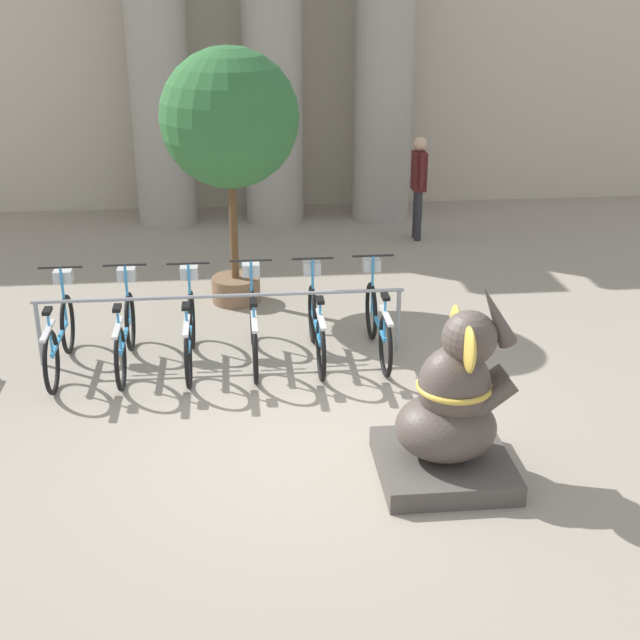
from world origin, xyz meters
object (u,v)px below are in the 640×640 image
bicycle_0 (60,335)px  bicycle_1 (125,332)px  bicycle_2 (190,331)px  bicycle_4 (316,324)px  bicycle_3 (253,327)px  person_pedestrian (419,179)px  elephant_statue (451,413)px  potted_tree (230,123)px  bicycle_5 (378,321)px

bicycle_0 → bicycle_1: bearing=1.0°
bicycle_0 → bicycle_2: same height
bicycle_0 → bicycle_1: same height
bicycle_1 → bicycle_2: same height
bicycle_0 → bicycle_2: size_ratio=1.00×
bicycle_1 → bicycle_4: bearing=0.6°
bicycle_3 → person_pedestrian: size_ratio=1.04×
person_pedestrian → bicycle_4: bearing=-114.9°
elephant_statue → potted_tree: size_ratio=0.55×
bicycle_5 → elephant_statue: (0.23, -2.58, 0.20)m
bicycle_3 → bicycle_5: size_ratio=1.00×
bicycle_5 → potted_tree: size_ratio=0.52×
bicycle_3 → bicycle_4: bearing=0.1°
bicycle_2 → person_pedestrian: (3.44, 4.41, 0.57)m
bicycle_1 → bicycle_4: size_ratio=1.00×
bicycle_2 → bicycle_4: (1.41, 0.04, 0.00)m
bicycle_5 → bicycle_3: bearing=-178.6°
bicycle_1 → bicycle_4: (2.11, 0.02, 0.00)m
elephant_statue → bicycle_0: bearing=146.1°
bicycle_1 → potted_tree: 2.97m
elephant_statue → bicycle_3: bearing=122.7°
elephant_statue → person_pedestrian: 7.01m
potted_tree → bicycle_3: bearing=-84.5°
bicycle_4 → potted_tree: potted_tree is taller
bicycle_0 → bicycle_1: 0.70m
bicycle_3 → potted_tree: (-0.18, 1.88, 1.93)m
bicycle_1 → potted_tree: potted_tree is taller
potted_tree → elephant_statue: bearing=-67.7°
bicycle_5 → bicycle_4: bearing=-177.3°
bicycle_2 → elephant_statue: (2.33, -2.51, 0.20)m
person_pedestrian → bicycle_0: bearing=-137.7°
bicycle_0 → bicycle_2: 1.41m
potted_tree → person_pedestrian: bearing=40.5°
potted_tree → bicycle_4: bearing=-64.7°
bicycle_3 → person_pedestrian: (2.73, 4.37, 0.57)m
bicycle_0 → bicycle_3: bearing=0.8°
person_pedestrian → potted_tree: size_ratio=0.50×
bicycle_3 → bicycle_2: bearing=-177.1°
bicycle_3 → bicycle_4: size_ratio=1.00×
bicycle_4 → potted_tree: size_ratio=0.52×
bicycle_3 → bicycle_4: same height
bicycle_5 → person_pedestrian: (1.33, 4.34, 0.57)m
bicycle_3 → person_pedestrian: person_pedestrian is taller
person_pedestrian → potted_tree: (-2.92, -2.49, 1.36)m
bicycle_4 → person_pedestrian: bearing=65.1°
person_pedestrian → bicycle_5: bearing=-107.0°
bicycle_0 → elephant_statue: elephant_statue is taller
bicycle_0 → person_pedestrian: person_pedestrian is taller
bicycle_5 → potted_tree: bearing=130.8°
bicycle_1 → bicycle_3: same height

